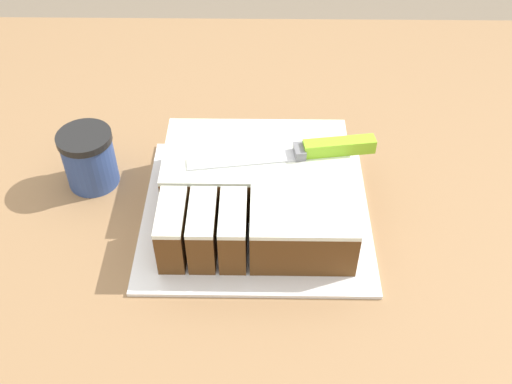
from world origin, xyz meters
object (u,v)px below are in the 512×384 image
(cake_board, at_px, (256,212))
(coffee_cup, at_px, (89,158))
(cake, at_px, (258,191))
(knife, at_px, (318,149))

(cake_board, distance_m, coffee_cup, 0.28)
(coffee_cup, bearing_deg, cake, -14.52)
(cake_board, distance_m, knife, 0.14)
(cake_board, xyz_separation_m, cake, (0.00, 0.00, 0.04))
(cake_board, bearing_deg, cake, 41.50)
(cake, distance_m, knife, 0.11)
(cake_board, relative_size, knife, 1.23)
(cake, relative_size, coffee_cup, 2.90)
(knife, relative_size, coffee_cup, 2.92)
(cake_board, xyz_separation_m, coffee_cup, (-0.27, 0.07, 0.05))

